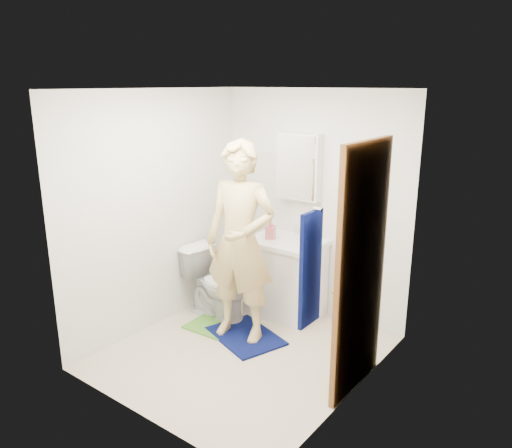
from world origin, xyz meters
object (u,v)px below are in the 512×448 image
(medicine_cabinet, at_px, (299,167))
(man, at_px, (240,242))
(soap_dispenser, at_px, (271,229))
(toilet, at_px, (218,283))
(vanity_cabinet, at_px, (285,279))
(towel, at_px, (310,269))
(toothbrush_cup, at_px, (313,238))

(medicine_cabinet, bearing_deg, man, -93.75)
(medicine_cabinet, relative_size, soap_dispenser, 3.30)
(medicine_cabinet, xyz_separation_m, toilet, (-0.55, -0.71, -1.22))
(toilet, xyz_separation_m, soap_dispenser, (0.40, 0.41, 0.58))
(vanity_cabinet, height_order, toilet, vanity_cabinet)
(towel, distance_m, man, 1.49)
(soap_dispenser, bearing_deg, toilet, -134.65)
(vanity_cabinet, relative_size, toothbrush_cup, 7.02)
(medicine_cabinet, relative_size, toothbrush_cup, 6.14)
(vanity_cabinet, xyz_separation_m, medicine_cabinet, (0.00, 0.22, 1.20))
(vanity_cabinet, distance_m, man, 0.91)
(man, bearing_deg, toilet, 143.95)
(vanity_cabinet, height_order, medicine_cabinet, medicine_cabinet)
(man, bearing_deg, vanity_cabinet, 72.45)
(toothbrush_cup, relative_size, man, 0.06)
(soap_dispenser, bearing_deg, vanity_cabinet, 26.98)
(vanity_cabinet, distance_m, medicine_cabinet, 1.22)
(towel, xyz_separation_m, toothbrush_cup, (-0.92, 1.59, -0.36))
(toilet, distance_m, soap_dispenser, 0.81)
(vanity_cabinet, height_order, soap_dispenser, soap_dispenser)
(towel, bearing_deg, medicine_cabinet, 124.61)
(towel, relative_size, toilet, 1.05)
(vanity_cabinet, distance_m, soap_dispenser, 0.58)
(man, bearing_deg, soap_dispenser, 85.45)
(towel, height_order, toothbrush_cup, towel)
(medicine_cabinet, distance_m, man, 1.10)
(toilet, distance_m, man, 0.81)
(vanity_cabinet, distance_m, toilet, 0.73)
(towel, distance_m, toothbrush_cup, 1.87)
(towel, height_order, man, man)
(medicine_cabinet, xyz_separation_m, towel, (1.18, -1.71, -0.35))
(toilet, bearing_deg, toothbrush_cup, -53.58)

